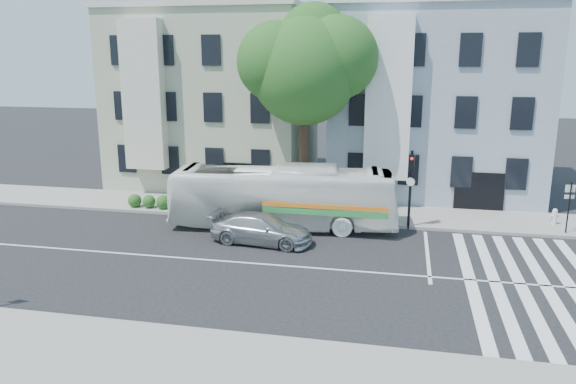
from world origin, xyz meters
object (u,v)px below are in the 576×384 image
(bus, at_px, (283,197))
(traffic_signal, at_px, (411,179))
(sedan, at_px, (261,229))
(fire_hydrant, at_px, (554,216))

(bus, relative_size, traffic_signal, 2.84)
(bus, bearing_deg, sedan, 163.74)
(traffic_signal, bearing_deg, bus, -158.48)
(sedan, xyz_separation_m, traffic_signal, (6.57, 3.34, 1.86))
(bus, xyz_separation_m, fire_hydrant, (13.21, 2.80, -0.99))
(sedan, relative_size, traffic_signal, 1.19)
(fire_hydrant, bearing_deg, traffic_signal, -164.70)
(sedan, xyz_separation_m, fire_hydrant, (13.68, 5.29, -0.12))
(traffic_signal, bearing_deg, sedan, -139.46)
(bus, bearing_deg, fire_hydrant, -83.59)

